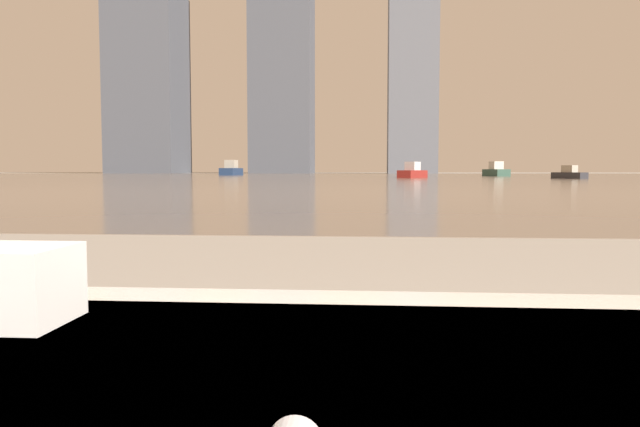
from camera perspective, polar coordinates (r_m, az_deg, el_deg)
name	(u,v)px	position (r m, az deg, el deg)	size (l,w,h in m)	color
harbor_water	(366,177)	(62.11, 4.21, 3.34)	(180.00, 110.00, 0.01)	gray
harbor_boat_0	(413,172)	(56.81, 8.46, 3.76)	(2.95, 4.02, 1.44)	maroon
harbor_boat_2	(496,171)	(72.79, 15.79, 3.77)	(2.36, 4.61, 1.65)	#335647
harbor_boat_3	(231,170)	(81.80, -8.11, 3.97)	(2.08, 5.34, 1.97)	navy
harbor_boat_5	(569,174)	(55.42, 21.84, 3.38)	(2.44, 3.00, 1.10)	#2D2D33
skyline_tower_0	(148,84)	(126.56, -15.45, 11.36)	(12.86, 13.65, 34.34)	#4C515B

